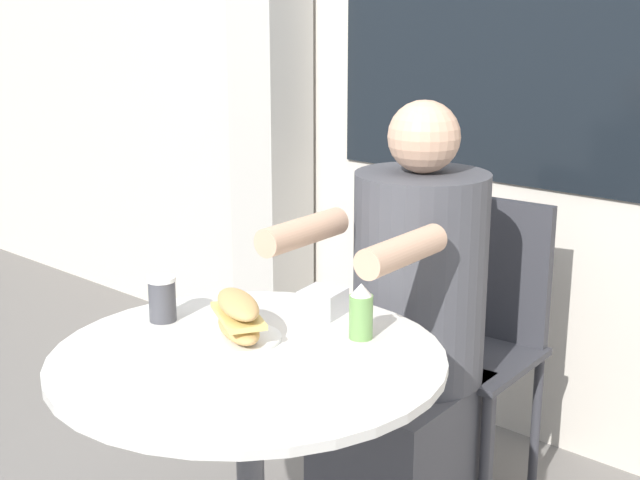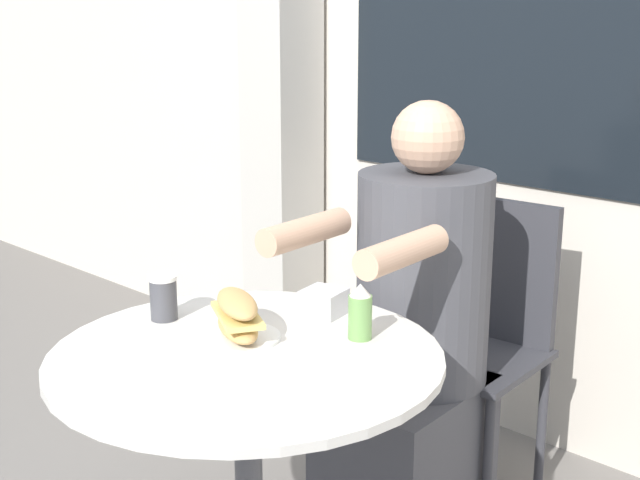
# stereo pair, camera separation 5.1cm
# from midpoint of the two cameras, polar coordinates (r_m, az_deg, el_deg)

# --- Properties ---
(storefront_wall) EXTENTS (8.00, 0.09, 2.80)m
(storefront_wall) POSITION_cam_midpoint_polar(r_m,az_deg,el_deg) (2.83, 17.21, 14.02)
(storefront_wall) COLOR beige
(storefront_wall) RESTS_ON ground_plane
(lattice_pillar) EXTENTS (0.23, 0.23, 2.40)m
(lattice_pillar) POSITION_cam_midpoint_polar(r_m,az_deg,el_deg) (3.37, -2.07, 11.27)
(lattice_pillar) COLOR #B2ADA3
(lattice_pillar) RESTS_ON ground_plane
(cafe_table) EXTENTS (0.83, 0.83, 0.71)m
(cafe_table) POSITION_cam_midpoint_polar(r_m,az_deg,el_deg) (1.94, -3.89, -12.24)
(cafe_table) COLOR beige
(cafe_table) RESTS_ON ground_plane
(diner_chair) EXTENTS (0.41, 0.41, 0.87)m
(diner_chair) POSITION_cam_midpoint_polar(r_m,az_deg,el_deg) (2.64, 11.03, -5.17)
(diner_chair) COLOR #333338
(diner_chair) RESTS_ON ground_plane
(seated_diner) EXTENTS (0.39, 0.64, 1.19)m
(seated_diner) POSITION_cam_midpoint_polar(r_m,az_deg,el_deg) (2.37, 6.62, -7.56)
(seated_diner) COLOR #424247
(seated_diner) RESTS_ON ground_plane
(sandwich_on_plate) EXTENTS (0.21, 0.18, 0.10)m
(sandwich_on_plate) POSITION_cam_midpoint_polar(r_m,az_deg,el_deg) (1.92, -4.55, -5.04)
(sandwich_on_plate) COLOR white
(sandwich_on_plate) RESTS_ON cafe_table
(drink_cup) EXTENTS (0.06, 0.06, 0.10)m
(drink_cup) POSITION_cam_midpoint_polar(r_m,az_deg,el_deg) (2.06, -9.29, -3.64)
(drink_cup) COLOR #424247
(drink_cup) RESTS_ON cafe_table
(napkin_box) EXTENTS (0.11, 0.11, 0.06)m
(napkin_box) POSITION_cam_midpoint_polar(r_m,az_deg,el_deg) (2.07, 0.95, -3.99)
(napkin_box) COLOR silver
(napkin_box) RESTS_ON cafe_table
(condiment_bottle) EXTENTS (0.05, 0.05, 0.12)m
(condiment_bottle) POSITION_cam_midpoint_polar(r_m,az_deg,el_deg) (1.92, 3.34, -4.64)
(condiment_bottle) COLOR #66934C
(condiment_bottle) RESTS_ON cafe_table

